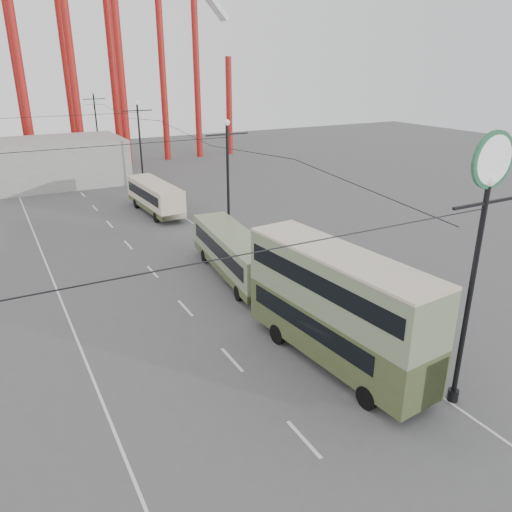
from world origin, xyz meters
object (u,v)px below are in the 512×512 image
single_decker_green (234,253)px  single_decker_cream (155,196)px  lamp_post_near (484,215)px  pedestrian (254,292)px  double_decker_bus (337,303)px

single_decker_green → single_decker_cream: bearing=95.1°
lamp_post_near → pedestrian: bearing=106.0°
pedestrian → single_decker_cream: bearing=-134.7°
lamp_post_near → single_decker_cream: size_ratio=1.18×
lamp_post_near → single_decker_green: size_ratio=1.04×
double_decker_bus → single_decker_cream: (0.61, 27.93, -1.42)m
single_decker_cream → lamp_post_near: bearing=-88.9°
single_decker_green → pedestrian: 4.73m
single_decker_green → lamp_post_near: bearing=-76.6°
lamp_post_near → double_decker_bus: lamp_post_near is taller
double_decker_bus → single_decker_green: double_decker_bus is taller
double_decker_bus → single_decker_cream: 27.97m
single_decker_cream → pedestrian: bearing=-95.6°
lamp_post_near → pedestrian: lamp_post_near is taller
double_decker_bus → pedestrian: 6.92m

